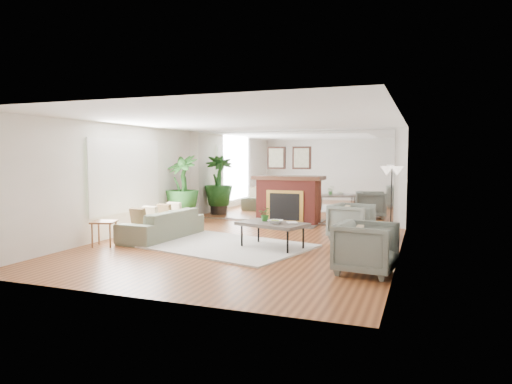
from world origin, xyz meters
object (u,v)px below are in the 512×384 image
at_px(armchair_back, 351,221).
at_px(side_table, 104,225).
at_px(floor_lamp, 392,176).
at_px(coffee_table, 272,225).
at_px(fireplace, 287,199).
at_px(sofa, 162,224).
at_px(armchair_front, 366,248).
at_px(potted_ficus, 182,187).

bearing_deg(armchair_back, side_table, 129.21).
bearing_deg(armchair_back, floor_lamp, -27.99).
bearing_deg(floor_lamp, coffee_table, -128.74).
distance_m(fireplace, side_table, 4.88).
relative_size(sofa, armchair_front, 2.45).
distance_m(sofa, armchair_back, 4.10).
xyz_separation_m(armchair_front, floor_lamp, (0.10, 3.81, 0.94)).
height_order(side_table, floor_lamp, floor_lamp).
height_order(armchair_front, floor_lamp, floor_lamp).
distance_m(coffee_table, armchair_front, 2.32).
bearing_deg(floor_lamp, armchair_front, -91.50).
bearing_deg(side_table, floor_lamp, 33.16).
bearing_deg(sofa, coffee_table, 89.18).
distance_m(coffee_table, potted_ficus, 4.03).
bearing_deg(sofa, floor_lamp, 120.69).
height_order(armchair_back, floor_lamp, floor_lamp).
height_order(coffee_table, side_table, coffee_table).
height_order(fireplace, armchair_front, fireplace).
height_order(side_table, potted_ficus, potted_ficus).
relative_size(fireplace, armchair_back, 2.41).
xyz_separation_m(fireplace, potted_ficus, (-2.60, -0.95, 0.31)).
height_order(sofa, floor_lamp, floor_lamp).
distance_m(fireplace, potted_ficus, 2.78).
xyz_separation_m(side_table, floor_lamp, (5.25, 3.43, 0.91)).
distance_m(sofa, armchair_front, 4.77).
distance_m(armchair_front, floor_lamp, 3.92).
bearing_deg(potted_ficus, side_table, -89.14).
relative_size(coffee_table, floor_lamp, 0.93).
bearing_deg(side_table, fireplace, 58.43).
bearing_deg(armchair_front, floor_lamp, 5.82).
relative_size(armchair_front, potted_ficus, 0.48).
xyz_separation_m(fireplace, coffee_table, (0.67, -3.25, -0.19)).
bearing_deg(potted_ficus, floor_lamp, 2.44).
bearing_deg(sofa, armchair_front, 75.82).
xyz_separation_m(coffee_table, armchair_back, (1.28, 1.58, -0.09)).
bearing_deg(floor_lamp, potted_ficus, -177.56).
xyz_separation_m(coffee_table, sofa, (-2.59, 0.23, -0.16)).
bearing_deg(potted_ficus, armchair_front, -34.56).
distance_m(sofa, potted_ficus, 2.28).
distance_m(fireplace, armchair_back, 2.58).
height_order(coffee_table, armchair_back, armchair_back).
relative_size(coffee_table, sofa, 0.68).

